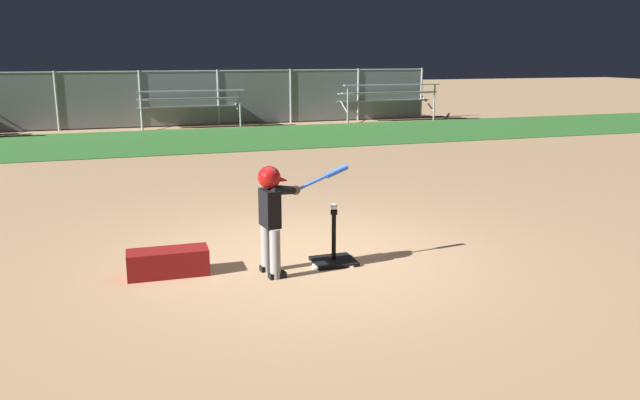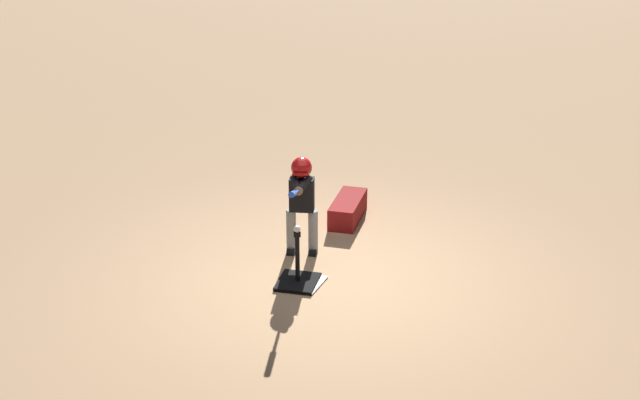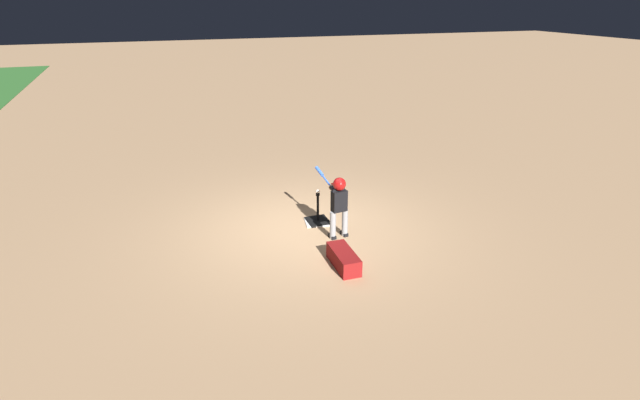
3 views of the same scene
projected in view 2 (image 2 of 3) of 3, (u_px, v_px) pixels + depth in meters
The scene contains 6 objects.
ground_plane at pixel (331, 278), 9.73m from camera, with size 90.00×90.00×0.00m, color tan.
home_plate at pixel (301, 282), 9.62m from camera, with size 0.44×0.44×0.02m, color white.
batting_tee at pixel (298, 278), 9.58m from camera, with size 0.47×0.42×0.61m.
batter_child at pixel (301, 194), 10.00m from camera, with size 1.03×0.38×1.17m.
baseball at pixel (297, 229), 9.36m from camera, with size 0.07×0.07×0.07m, color white.
equipment_bag at pixel (348, 209), 11.13m from camera, with size 0.84×0.32×0.28m, color maroon.
Camera 2 is at (8.43, 1.89, 4.56)m, focal length 50.00 mm.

